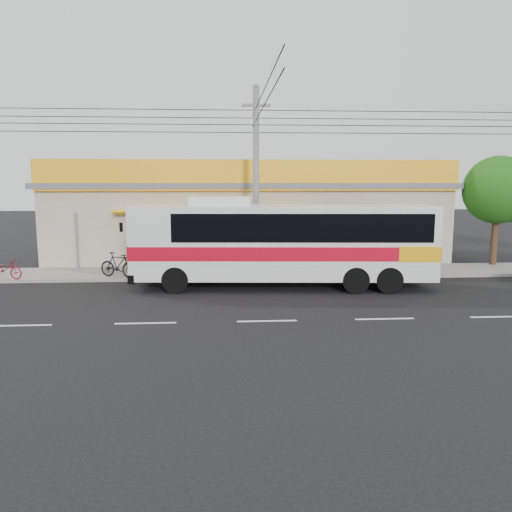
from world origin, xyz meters
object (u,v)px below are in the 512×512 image
(coach_bus, at_px, (287,239))
(motorbike_dark, at_px, (118,265))
(motorbike_red, at_px, (5,269))
(utility_pole, at_px, (256,120))
(tree_near, at_px, (500,192))

(coach_bus, bearing_deg, motorbike_dark, 169.94)
(motorbike_red, relative_size, utility_pole, 0.05)
(utility_pole, bearing_deg, tree_near, 7.40)
(coach_bus, bearing_deg, motorbike_red, 175.48)
(coach_bus, distance_m, tree_near, 12.77)
(motorbike_red, distance_m, utility_pole, 13.49)
(motorbike_red, relative_size, tree_near, 0.29)
(motorbike_red, xyz_separation_m, utility_pole, (11.62, 0.70, 6.81))
(coach_bus, distance_m, utility_pole, 6.03)
(coach_bus, height_order, motorbike_red, coach_bus)
(coach_bus, bearing_deg, tree_near, 24.05)
(coach_bus, bearing_deg, utility_pole, 118.19)
(motorbike_dark, height_order, utility_pole, utility_pole)
(motorbike_red, bearing_deg, motorbike_dark, -74.60)
(coach_bus, height_order, utility_pole, utility_pole)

